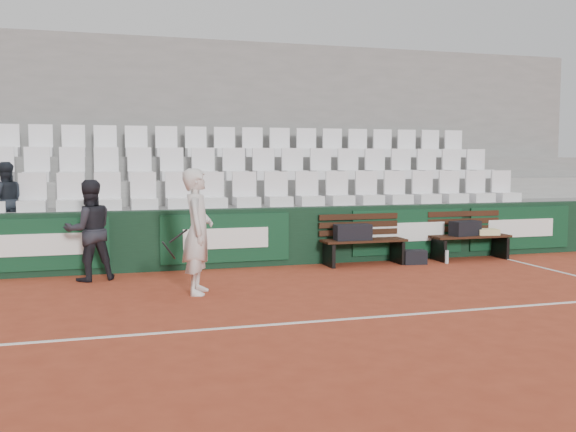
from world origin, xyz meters
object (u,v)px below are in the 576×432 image
object	(u,v)px
spectator_c	(4,173)
bench_right	(470,247)
ball_kid	(89,230)
water_bottle_far	(447,257)
sports_bag_ground	(414,257)
bench_left	(364,252)
water_bottle_near	(332,261)
sports_bag_right	(465,228)
tennis_player	(198,232)
sports_bag_left	(353,232)

from	to	relation	value
spectator_c	bench_right	bearing A→B (deg)	161.67
ball_kid	spectator_c	xyz separation A→B (m)	(-1.32, 1.15, 0.86)
water_bottle_far	sports_bag_ground	bearing A→B (deg)	169.54
bench_left	water_bottle_near	size ratio (longest dim) A/B	6.75
bench_left	bench_right	size ratio (longest dim) A/B	1.00
bench_left	water_bottle_far	size ratio (longest dim) A/B	6.38
sports_bag_right	tennis_player	bearing A→B (deg)	-162.59
sports_bag_ground	tennis_player	bearing A→B (deg)	-160.44
sports_bag_left	bench_right	bearing A→B (deg)	1.37
sports_bag_right	tennis_player	world-z (taller)	tennis_player
sports_bag_right	water_bottle_far	distance (m)	0.77
water_bottle_near	bench_left	bearing A→B (deg)	11.66
bench_right	sports_bag_ground	distance (m)	1.27
bench_left	tennis_player	distance (m)	3.60
bench_left	sports_bag_ground	distance (m)	0.91
bench_right	sports_bag_right	world-z (taller)	sports_bag_right
water_bottle_far	tennis_player	distance (m)	4.87
water_bottle_far	tennis_player	xyz separation A→B (m)	(-4.63, -1.33, 0.74)
sports_bag_ground	sports_bag_right	bearing A→B (deg)	9.33
bench_right	spectator_c	size ratio (longest dim) A/B	1.19
spectator_c	sports_bag_left	bearing A→B (deg)	158.44
sports_bag_ground	water_bottle_far	world-z (taller)	sports_bag_ground
bench_right	sports_bag_right	bearing A→B (deg)	-170.87
bench_left	sports_bag_right	size ratio (longest dim) A/B	2.61
bench_right	ball_kid	distance (m)	6.76
sports_bag_ground	ball_kid	bearing A→B (deg)	-179.82
sports_bag_right	spectator_c	size ratio (longest dim) A/B	0.46
sports_bag_right	spectator_c	distance (m)	8.06
sports_bag_right	ball_kid	distance (m)	6.62
sports_bag_ground	spectator_c	bearing A→B (deg)	170.56
water_bottle_far	water_bottle_near	bearing A→B (deg)	175.68
sports_bag_ground	tennis_player	xyz separation A→B (m)	(-4.05, -1.44, 0.74)
bench_right	sports_bag_right	xyz separation A→B (m)	(-0.12, -0.02, 0.36)
bench_left	sports_bag_ground	xyz separation A→B (m)	(0.89, -0.18, -0.10)
water_bottle_near	spectator_c	world-z (taller)	spectator_c
sports_bag_left	tennis_player	bearing A→B (deg)	-151.59
sports_bag_left	spectator_c	bearing A→B (deg)	170.20
water_bottle_far	bench_right	bearing A→B (deg)	25.31
sports_bag_right	spectator_c	bearing A→B (deg)	173.20
sports_bag_ground	water_bottle_near	bearing A→B (deg)	178.07
sports_bag_left	water_bottle_far	distance (m)	1.78
bench_left	ball_kid	xyz separation A→B (m)	(-4.60, -0.20, 0.55)
spectator_c	water_bottle_near	bearing A→B (deg)	156.68
bench_left	tennis_player	world-z (taller)	tennis_player
bench_left	sports_bag_left	xyz separation A→B (m)	(-0.22, -0.03, 0.36)
sports_bag_right	water_bottle_near	bearing A→B (deg)	-177.12
water_bottle_near	sports_bag_left	bearing A→B (deg)	13.21
bench_right	sports_bag_left	size ratio (longest dim) A/B	2.36
tennis_player	ball_kid	distance (m)	2.03
sports_bag_right	water_bottle_far	bearing A→B (deg)	-151.56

